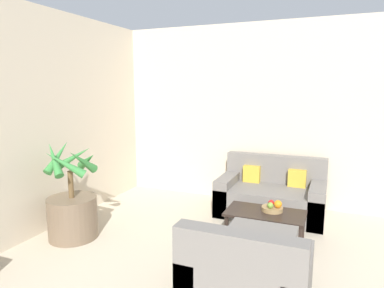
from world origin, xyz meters
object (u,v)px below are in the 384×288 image
ottoman (261,249)px  armchair (247,284)px  apple_red (271,203)px  fruit_bowl (272,209)px  coffee_table (265,216)px  potted_palm (72,209)px  orange_fruit (278,204)px  apple_green (270,205)px  sofa_loveseat (271,196)px

ottoman → armchair: bearing=-86.5°
apple_red → armchair: armchair is taller
fruit_bowl → armchair: 1.47m
fruit_bowl → armchair: bearing=-87.7°
coffee_table → fruit_bowl: size_ratio=3.66×
coffee_table → potted_palm: bearing=-159.5°
fruit_bowl → orange_fruit: bearing=-10.3°
apple_green → armchair: (0.07, -1.41, -0.16)m
sofa_loveseat → orange_fruit: size_ratio=15.90×
apple_green → armchair: 1.42m
orange_fruit → coffee_table: bearing=-157.7°
sofa_loveseat → apple_green: sofa_loveseat is taller
ottoman → apple_green: bearing=92.1°
potted_palm → orange_fruit: size_ratio=13.03×
sofa_loveseat → armchair: 2.29m
potted_palm → fruit_bowl: size_ratio=4.78×
coffee_table → apple_red: apple_red is taller
potted_palm → sofa_loveseat: bearing=39.5°
potted_palm → orange_fruit: 2.39m
apple_red → apple_green: (0.01, -0.09, -0.00)m
potted_palm → armchair: 2.32m
fruit_bowl → apple_green: bearing=-103.4°
armchair → ottoman: armchair is taller
orange_fruit → ottoman: orange_fruit is taller
fruit_bowl → apple_green: (-0.01, -0.06, 0.06)m
coffee_table → orange_fruit: size_ratio=9.96×
fruit_bowl → ottoman: 0.71m
sofa_loveseat → apple_green: (0.13, -0.87, 0.17)m
apple_green → fruit_bowl: bearing=76.6°
sofa_loveseat → apple_red: size_ratio=20.24×
armchair → ottoman: bearing=93.5°
potted_palm → sofa_loveseat: (2.03, 1.67, -0.09)m
apple_green → apple_red: bearing=93.4°
apple_green → ottoman: (0.02, -0.63, -0.24)m
apple_red → armchair: (0.08, -1.50, -0.16)m
apple_red → apple_green: bearing=-86.6°
coffee_table → armchair: bearing=-85.0°
apple_red → coffee_table: bearing=-116.0°
apple_red → orange_fruit: orange_fruit is taller
apple_green → ottoman: 0.67m
potted_palm → coffee_table: size_ratio=1.31×
fruit_bowl → armchair: size_ratio=0.27×
sofa_loveseat → apple_green: bearing=-81.3°
potted_palm → apple_red: bearing=22.3°
armchair → coffee_table: bearing=95.0°
potted_palm → ottoman: potted_palm is taller
fruit_bowl → apple_red: size_ratio=3.47×
apple_green → orange_fruit: size_ratio=0.77×
potted_palm → armchair: (2.23, -0.62, -0.08)m
coffee_table → apple_green: 0.14m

